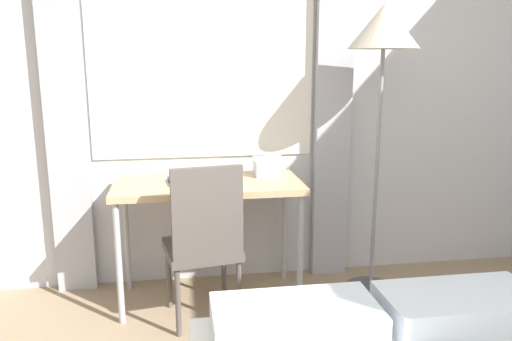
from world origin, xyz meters
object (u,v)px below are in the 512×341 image
Objects in this scene: desk at (209,193)px; standing_lamp at (383,46)px; telephone at (267,167)px; desk_chair at (204,238)px; book at (187,180)px.

standing_lamp is (1.03, -0.06, 0.86)m from desk.
telephone is at bearing 164.70° from standing_lamp.
telephone is at bearing 17.33° from desk.
standing_lamp is 9.83× the size of telephone.
desk is 0.42m from telephone.
book is (-0.08, 0.30, 0.26)m from desk_chair.
desk_chair is 0.40m from book.
standing_lamp reaches higher than desk.
desk_chair is at bearing -98.98° from desk.
desk_chair is 5.12× the size of telephone.
desk is 0.35m from desk_chair.
standing_lamp is at bearing -3.32° from desk.
desk_chair is 3.90× the size of book.
telephone is (0.38, 0.12, 0.13)m from desk.
desk_chair is (-0.05, -0.29, -0.17)m from desk.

